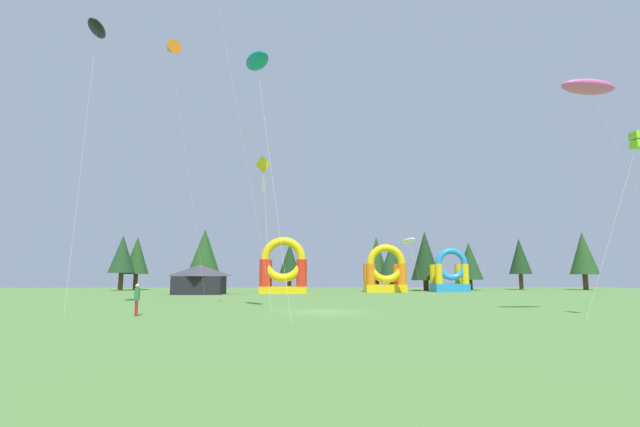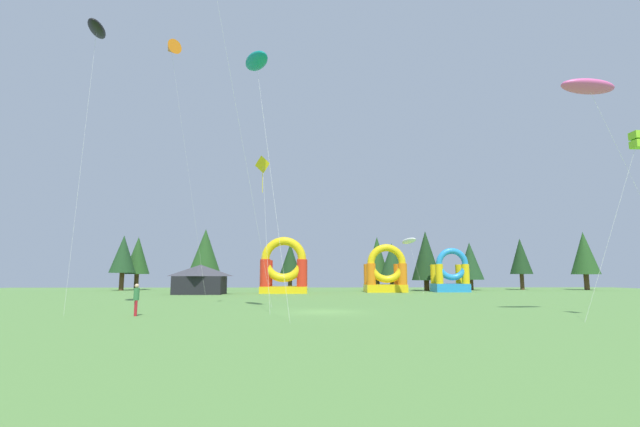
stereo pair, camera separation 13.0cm
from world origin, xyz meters
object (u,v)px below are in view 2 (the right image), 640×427
at_px(kite_lime_box, 638,140).
at_px(inflatable_blue_arch, 284,272).
at_px(festival_tent, 200,279).
at_px(kite_white_parafoil, 409,241).
at_px(kite_orange_delta, 171,49).
at_px(kite_yellow_diamond, 263,167).
at_px(person_near_camera, 136,297).
at_px(kite_pink_parafoil, 588,87).
at_px(kite_teal_parafoil, 256,61).
at_px(kite_black_parafoil, 97,29).
at_px(inflatable_red_slide, 386,275).
at_px(inflatable_orange_dome, 451,276).

bearing_deg(kite_lime_box, inflatable_blue_arch, 119.63).
bearing_deg(kite_lime_box, festival_tent, 132.57).
distance_m(kite_white_parafoil, inflatable_blue_arch, 17.03).
bearing_deg(kite_orange_delta, inflatable_blue_arch, 44.97).
bearing_deg(kite_yellow_diamond, person_near_camera, -147.22).
height_order(kite_pink_parafoil, festival_tent, kite_pink_parafoil).
height_order(kite_yellow_diamond, inflatable_blue_arch, kite_yellow_diamond).
relative_size(kite_teal_parafoil, kite_black_parafoil, 0.80).
bearing_deg(inflatable_red_slide, kite_pink_parafoil, -81.04).
distance_m(kite_teal_parafoil, inflatable_blue_arch, 34.78).
height_order(inflatable_red_slide, inflatable_orange_dome, inflatable_red_slide).
xyz_separation_m(inflatable_blue_arch, inflatable_orange_dome, (23.78, 4.21, -0.52)).
height_order(kite_teal_parafoil, kite_pink_parafoil, kite_teal_parafoil).
relative_size(kite_yellow_diamond, person_near_camera, 5.70).
xyz_separation_m(kite_black_parafoil, inflatable_red_slide, (26.84, 31.94, -18.32)).
distance_m(kite_white_parafoil, inflatable_orange_dome, 11.17).
distance_m(kite_white_parafoil, kite_orange_delta, 36.86).
bearing_deg(kite_pink_parafoil, kite_teal_parafoil, 172.01).
bearing_deg(inflatable_blue_arch, person_near_camera, -101.31).
bearing_deg(inflatable_blue_arch, kite_lime_box, -60.37).
xyz_separation_m(kite_lime_box, kite_yellow_diamond, (-21.00, 8.29, 0.52)).
relative_size(kite_white_parafoil, kite_lime_box, 0.74).
xyz_separation_m(inflatable_red_slide, festival_tent, (-24.73, -6.22, -0.54)).
bearing_deg(inflatable_red_slide, kite_lime_box, -80.36).
distance_m(kite_lime_box, inflatable_red_slide, 41.85).
relative_size(kite_white_parafoil, kite_pink_parafoil, 0.53).
bearing_deg(kite_yellow_diamond, inflatable_blue_arch, 90.31).
bearing_deg(kite_teal_parafoil, inflatable_blue_arch, 89.80).
xyz_separation_m(kite_orange_delta, inflatable_orange_dome, (36.14, 16.55, -25.63)).
relative_size(person_near_camera, festival_tent, 0.31).
height_order(kite_black_parafoil, kite_yellow_diamond, kite_black_parafoil).
bearing_deg(kite_teal_parafoil, kite_yellow_diamond, 85.01).
bearing_deg(inflatable_orange_dome, kite_pink_parafoil, -95.13).
bearing_deg(kite_teal_parafoil, kite_lime_box, -13.84).
relative_size(kite_yellow_diamond, inflatable_blue_arch, 1.43).
bearing_deg(kite_pink_parafoil, festival_tent, 133.82).
bearing_deg(kite_yellow_diamond, kite_lime_box, -21.55).
xyz_separation_m(person_near_camera, inflatable_orange_dome, (30.44, 37.49, 1.13)).
distance_m(inflatable_red_slide, inflatable_orange_dome, 9.57).
relative_size(kite_teal_parafoil, inflatable_orange_dome, 2.76).
height_order(person_near_camera, inflatable_orange_dome, inflatable_orange_dome).
relative_size(kite_white_parafoil, person_near_camera, 3.99).
bearing_deg(person_near_camera, inflatable_red_slide, 115.75).
distance_m(kite_white_parafoil, kite_pink_parafoil, 33.04).
xyz_separation_m(kite_black_parafoil, festival_tent, (2.11, 25.72, -18.86)).
bearing_deg(person_near_camera, kite_teal_parafoil, 66.89).
xyz_separation_m(kite_lime_box, inflatable_orange_dome, (2.63, 41.40, -7.32)).
relative_size(kite_black_parafoil, kite_yellow_diamond, 2.03).
distance_m(kite_pink_parafoil, person_near_camera, 29.75).
relative_size(kite_white_parafoil, festival_tent, 1.22).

